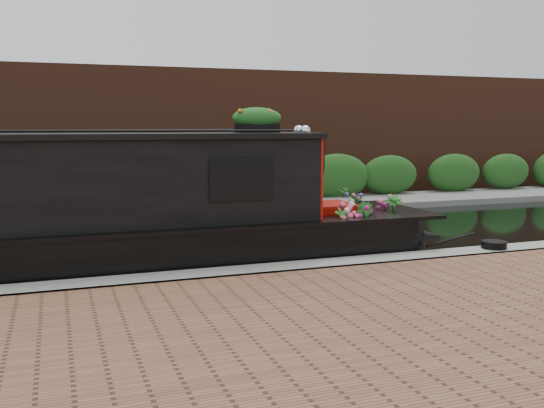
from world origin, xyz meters
name	(u,v)px	position (x,y,z in m)	size (l,w,h in m)	color
ground	(240,241)	(0.00, 0.00, 0.00)	(80.00, 80.00, 0.00)	black
near_bank_coping	(304,281)	(0.00, -3.30, 0.00)	(40.00, 0.60, 0.50)	gray
near_bank_pavers	(461,379)	(0.00, -7.00, 0.00)	(40.00, 7.00, 0.50)	brown
far_bank_path	(194,213)	(0.00, 4.20, 0.00)	(40.00, 2.40, 0.34)	slate
far_hedge	(187,208)	(0.00, 5.10, 0.00)	(40.00, 1.10, 2.80)	#1F4C19
far_brick_wall	(173,200)	(0.00, 7.20, 0.00)	(40.00, 1.00, 8.00)	#542C1C
narrowboat	(46,224)	(-3.56, -1.87, 0.83)	(11.98, 2.15, 2.81)	black
rope_fender	(412,242)	(2.77, -1.87, 0.15)	(0.30, 0.30, 0.35)	brown
coiled_mooring_rope	(494,245)	(3.47, -3.25, 0.31)	(0.41, 0.41, 0.12)	black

